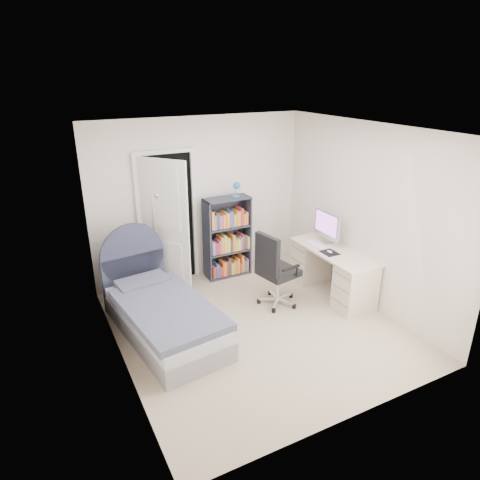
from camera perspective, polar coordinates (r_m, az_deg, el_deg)
name	(u,v)px	position (r m, az deg, el deg)	size (l,w,h in m)	color
room_shell	(258,236)	(5.12, 2.37, 0.48)	(3.50, 3.70, 2.60)	tan
door	(165,223)	(6.31, -9.91, 2.24)	(0.92, 0.67, 2.06)	black
bed	(162,313)	(5.51, -10.35, -9.57)	(1.14, 2.05, 1.20)	gray
nightstand	(131,277)	(6.34, -14.31, -4.75)	(0.36, 0.36, 0.54)	tan
floor_lamp	(158,252)	(6.40, -10.92, -1.54)	(0.22, 0.22, 1.52)	silver
bookcase	(228,240)	(6.78, -1.66, -0.02)	(0.72, 0.31, 1.53)	#323745
desk	(332,270)	(6.41, 12.15, -3.89)	(0.57, 1.44, 1.18)	beige
office_chair	(274,267)	(5.88, 4.55, -3.59)	(0.58, 0.60, 1.08)	silver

